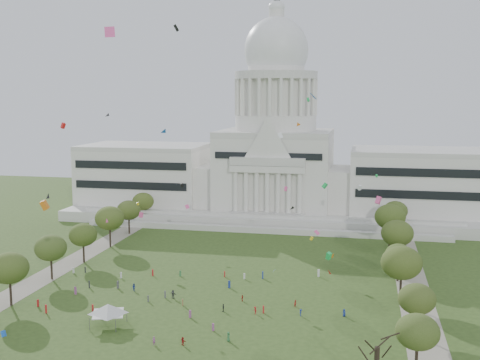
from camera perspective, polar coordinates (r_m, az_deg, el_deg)
The scene contains 32 objects.
ground at distance 136.61m, azimuth -3.98°, elevation -12.67°, with size 400.00×400.00×0.00m, color #324A1B.
capitol at distance 240.42m, azimuth 3.36°, elevation 1.85°, with size 160.00×64.50×91.30m.
path_left at distance 180.60m, azimuth -16.25°, elevation -7.77°, with size 8.00×160.00×0.04m, color gray.
path_right at distance 160.78m, azimuth 16.08°, elevation -9.74°, with size 8.00×160.00×0.04m, color gray.
row_tree_r_0 at distance 111.34m, azimuth 16.49°, elevation -13.65°, with size 7.67×7.67×10.91m.
row_tree_l_1 at distance 149.01m, azimuth -21.03°, elevation -7.80°, with size 8.86×8.86×12.59m.
row_tree_r_1 at distance 128.19m, azimuth 16.43°, elevation -10.77°, with size 7.58×7.58×10.78m.
row_tree_l_2 at distance 166.32m, azimuth -17.52°, elevation -6.16°, with size 8.42×8.42×11.97m.
row_tree_r_2 at distance 145.76m, azimuth 15.07°, elevation -7.60°, with size 9.55×9.55×13.58m.
row_tree_l_3 at distance 180.18m, azimuth -14.66°, elevation -5.06°, with size 8.12×8.12×11.55m.
row_tree_r_3 at distance 162.87m, azimuth 14.79°, elevation -6.87°, with size 7.01×7.01×9.98m.
row_tree_l_4 at distance 196.25m, azimuth -12.27°, elevation -3.55°, with size 9.29×9.29×13.21m.
row_tree_r_4 at distance 177.46m, azimuth 14.69°, elevation -4.90°, with size 9.19×9.19×13.06m.
row_tree_l_5 at distance 213.62m, azimuth -10.51°, elevation -2.83°, with size 8.33×8.33×11.85m.
row_tree_r_5 at distance 196.96m, azimuth 14.05°, elevation -3.41°, with size 9.82×9.82×13.96m.
row_tree_l_6 at distance 230.80m, azimuth -9.18°, elevation -2.02°, with size 8.19×8.19×11.64m.
row_tree_r_6 at distance 214.93m, azimuth 14.53°, elevation -2.86°, with size 8.42×8.42×11.97m.
big_bare_tree at distance 102.81m, azimuth 12.90°, elevation -14.83°, with size 6.00×5.00×12.80m.
event_tent at distance 132.17m, azimuth -12.40°, elevation -11.81°, with size 11.27×11.27×4.90m.
person_0 at distance 137.27m, azimuth 9.84°, elevation -12.29°, with size 0.82×0.54×1.69m, color navy.
person_2 at distance 141.59m, azimuth 5.29°, elevation -11.58°, with size 0.77×0.48×1.59m, color #B21E1E.
person_3 at distance 136.76m, azimuth 1.45°, elevation -12.24°, with size 1.10×0.57×1.70m, color #B21E1E.
person_4 at distance 138.20m, azimuth -1.60°, elevation -12.01°, with size 1.03×0.56×1.76m, color #26262B.
person_5 at distance 147.34m, azimuth -6.36°, elevation -10.71°, with size 1.90×0.75×2.05m, color #4C4C51.
person_6 at distance 122.80m, azimuth -1.11°, elevation -14.62°, with size 0.94×0.61×1.92m, color #33723F.
person_7 at distance 122.37m, azimuth -8.17°, elevation -14.85°, with size 0.62×0.45×1.70m, color #994C8C.
person_8 at distance 154.04m, azimuth -10.02°, elevation -9.97°, with size 0.92×0.57×1.90m, color navy.
person_9 at distance 136.23m, azimuth 5.78°, elevation -12.40°, with size 1.00×0.51×1.54m, color navy.
person_10 at distance 144.60m, azimuth 0.22°, elevation -11.13°, with size 0.90×0.49×1.53m, color #B21E1E.
person_11 at distance 121.62m, azimuth -5.44°, elevation -14.96°, with size 1.53×0.61×1.65m, color #B21E1E.
distant_crowd at distance 152.36m, azimuth -7.50°, elevation -10.14°, with size 66.33×42.54×1.95m.
kite_swarm at distance 137.47m, azimuth -3.16°, elevation -1.02°, with size 87.43×109.35×63.55m.
Camera 1 is at (35.24, -122.80, 48.36)m, focal length 45.00 mm.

